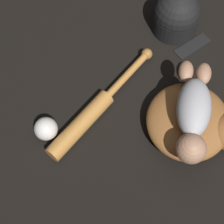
% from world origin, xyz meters
% --- Properties ---
extents(ground_plane, '(6.00, 6.00, 0.00)m').
position_xyz_m(ground_plane, '(0.00, 0.00, 0.00)').
color(ground_plane, black).
extents(baseball_glove, '(0.34, 0.37, 0.10)m').
position_xyz_m(baseball_glove, '(0.01, 0.08, 0.05)').
color(baseball_glove, '#935B2D').
rests_on(baseball_glove, ground).
extents(baby_figure, '(0.36, 0.21, 0.10)m').
position_xyz_m(baby_figure, '(0.03, 0.06, 0.14)').
color(baby_figure, '#B2B2B7').
rests_on(baby_figure, baseball_glove).
extents(baseball_bat, '(0.53, 0.13, 0.06)m').
position_xyz_m(baseball_bat, '(0.14, -0.24, 0.03)').
color(baseball_bat, '#C6843D').
rests_on(baseball_bat, ground).
extents(baseball, '(0.08, 0.08, 0.08)m').
position_xyz_m(baseball, '(0.27, -0.33, 0.04)').
color(baseball, white).
rests_on(baseball, ground).
extents(baseball_cap, '(0.21, 0.24, 0.17)m').
position_xyz_m(baseball_cap, '(-0.35, -0.16, 0.07)').
color(baseball_cap, black).
rests_on(baseball_cap, ground).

